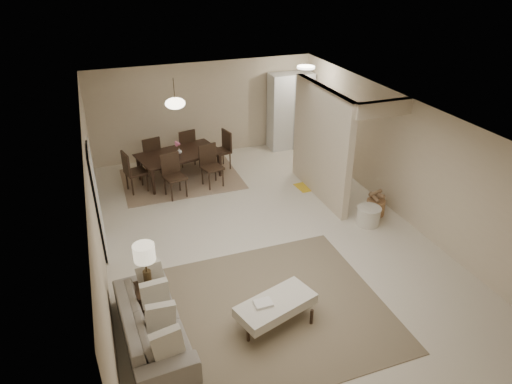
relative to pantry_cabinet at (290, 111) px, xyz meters
name	(u,v)px	position (x,y,z in m)	size (l,w,h in m)	color
floor	(264,236)	(-2.35, -4.15, -1.05)	(9.00, 9.00, 0.00)	beige
ceiling	(265,115)	(-2.35, -4.15, 1.45)	(9.00, 9.00, 0.00)	white
back_wall	(205,109)	(-2.35, 0.35, 0.20)	(6.00, 6.00, 0.00)	#C5B295
left_wall	(95,207)	(-5.35, -4.15, 0.20)	(9.00, 9.00, 0.00)	#C5B295
right_wall	(401,157)	(0.65, -4.15, 0.20)	(9.00, 9.00, 0.00)	#C5B295
partition	(321,143)	(-0.55, -2.90, 0.20)	(0.15, 2.50, 2.50)	#C5B295
doorway	(97,202)	(-5.32, -3.55, -0.03)	(0.04, 0.90, 2.04)	black
pantry_cabinet	(290,111)	(0.00, 0.00, 0.00)	(1.20, 0.55, 2.10)	silver
flush_light	(306,67)	(-0.05, -0.95, 1.41)	(0.44, 0.44, 0.05)	white
living_rug	(280,307)	(-2.83, -6.13, -1.04)	(3.20, 3.20, 0.01)	brown
sofa	(153,323)	(-4.80, -6.13, -0.75)	(0.81, 2.08, 0.61)	gray
ottoman_bench	(276,306)	(-3.03, -6.43, -0.70)	(1.31, 0.89, 0.43)	beige
side_table	(151,300)	(-4.75, -5.55, -0.80)	(0.45, 0.45, 0.50)	black
table_lamp	(145,257)	(-4.75, -5.55, 0.01)	(0.32, 0.32, 0.76)	#45341D
round_pouf	(368,216)	(-0.17, -4.44, -0.86)	(0.49, 0.49, 0.38)	beige
wicker_basket	(375,207)	(0.19, -4.15, -0.88)	(0.39, 0.39, 0.33)	brown
dining_rug	(182,179)	(-3.36, -1.06, -1.04)	(2.80, 2.10, 0.01)	#8A7056
dining_table	(181,166)	(-3.36, -1.06, -0.71)	(1.94, 1.08, 0.68)	black
dining_chairs	(180,161)	(-3.36, -1.06, -0.55)	(2.70, 2.21, 1.00)	black
vase	(179,151)	(-3.36, -1.06, -0.30)	(0.13, 0.13, 0.13)	silver
yellow_mat	(313,185)	(-0.47, -2.49, -1.04)	(0.80, 0.49, 0.01)	gold
pendant_light	(175,103)	(-3.36, -1.06, 0.87)	(0.46, 0.46, 0.71)	#45341D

